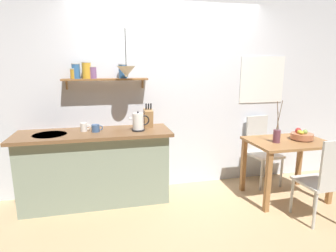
{
  "coord_description": "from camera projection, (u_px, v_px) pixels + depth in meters",
  "views": [
    {
      "loc": [
        -0.86,
        -3.04,
        1.69
      ],
      "look_at": [
        -0.1,
        0.25,
        0.95
      ],
      "focal_mm": 29.59,
      "sensor_mm": 36.0,
      "label": 1
    }
  ],
  "objects": [
    {
      "name": "fruit_bowl",
      "position": [
        302.0,
        135.0,
        3.52
      ],
      "size": [
        0.27,
        0.27,
        0.15
      ],
      "color": "#BC704C",
      "rests_on": "dining_table"
    },
    {
      "name": "electric_kettle",
      "position": [
        138.0,
        122.0,
        3.35
      ],
      "size": [
        0.24,
        0.16,
        0.24
      ],
      "color": "black",
      "rests_on": "kitchen_counter"
    },
    {
      "name": "wall_shelf",
      "position": [
        98.0,
        74.0,
        3.37
      ],
      "size": [
        1.03,
        0.2,
        0.33
      ],
      "color": "brown"
    },
    {
      "name": "ground_plane",
      "position": [
        180.0,
        204.0,
        3.44
      ],
      "size": [
        14.0,
        14.0,
        0.0
      ],
      "primitive_type": "plane",
      "color": "tan"
    },
    {
      "name": "pendant_lamp",
      "position": [
        126.0,
        71.0,
        3.22
      ],
      "size": [
        0.22,
        0.22,
        0.54
      ],
      "color": "black"
    },
    {
      "name": "knife_block",
      "position": [
        148.0,
        118.0,
        3.55
      ],
      "size": [
        0.11,
        0.17,
        0.31
      ],
      "color": "tan",
      "rests_on": "kitchen_counter"
    },
    {
      "name": "twig_vase",
      "position": [
        277.0,
        135.0,
        3.39
      ],
      "size": [
        0.1,
        0.09,
        0.52
      ],
      "color": "brown",
      "rests_on": "dining_table"
    },
    {
      "name": "coffee_mug_spare",
      "position": [
        96.0,
        128.0,
        3.3
      ],
      "size": [
        0.13,
        0.09,
        0.09
      ],
      "color": "#3D5B89",
      "rests_on": "kitchen_counter"
    },
    {
      "name": "dining_table",
      "position": [
        287.0,
        151.0,
        3.52
      ],
      "size": [
        0.97,
        0.68,
        0.76
      ],
      "color": "#9E6B3D",
      "rests_on": "ground_plane"
    },
    {
      "name": "back_wall",
      "position": [
        183.0,
        91.0,
        3.82
      ],
      "size": [
        6.8,
        0.11,
        2.7
      ],
      "color": "silver",
      "rests_on": "ground_plane"
    },
    {
      "name": "dining_chair_far",
      "position": [
        260.0,
        147.0,
        4.03
      ],
      "size": [
        0.45,
        0.47,
        0.97
      ],
      "color": "silver",
      "rests_on": "ground_plane"
    },
    {
      "name": "dining_chair_near",
      "position": [
        325.0,
        178.0,
        2.94
      ],
      "size": [
        0.4,
        0.43,
        0.96
      ],
      "color": "silver",
      "rests_on": "ground_plane"
    },
    {
      "name": "kitchen_counter",
      "position": [
        96.0,
        167.0,
        3.43
      ],
      "size": [
        1.83,
        0.63,
        0.91
      ],
      "color": "gray",
      "rests_on": "ground_plane"
    },
    {
      "name": "coffee_mug_by_sink",
      "position": [
        84.0,
        127.0,
        3.33
      ],
      "size": [
        0.12,
        0.08,
        0.1
      ],
      "color": "white",
      "rests_on": "kitchen_counter"
    }
  ]
}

